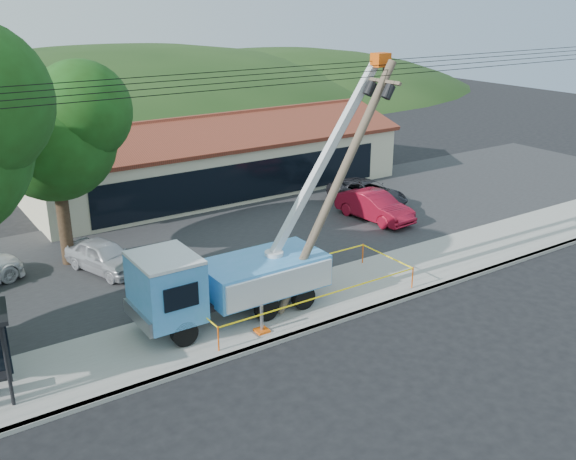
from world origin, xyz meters
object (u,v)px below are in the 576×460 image
(leaning_pole, at_px, (341,175))
(utility_truck, at_px, (227,276))
(car_silver, at_px, (106,273))
(car_dark, at_px, (367,206))
(car_red, at_px, (374,221))

(leaning_pole, bearing_deg, utility_truck, 169.04)
(car_silver, xyz_separation_m, car_dark, (15.58, 0.97, 0.00))
(leaning_pole, distance_m, car_silver, 11.35)
(utility_truck, bearing_deg, car_dark, 30.09)
(car_red, distance_m, car_dark, 2.72)
(car_silver, relative_size, car_red, 0.88)
(utility_truck, height_order, leaning_pole, utility_truck)
(utility_truck, height_order, car_silver, utility_truck)
(car_red, bearing_deg, leaning_pole, -144.81)
(car_silver, bearing_deg, utility_truck, -88.93)
(leaning_pole, distance_m, car_red, 10.81)
(utility_truck, xyz_separation_m, car_dark, (13.18, 7.64, -1.73))
(car_dark, bearing_deg, car_silver, 173.63)
(leaning_pole, relative_size, car_red, 1.99)
(utility_truck, distance_m, leaning_pole, 5.60)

